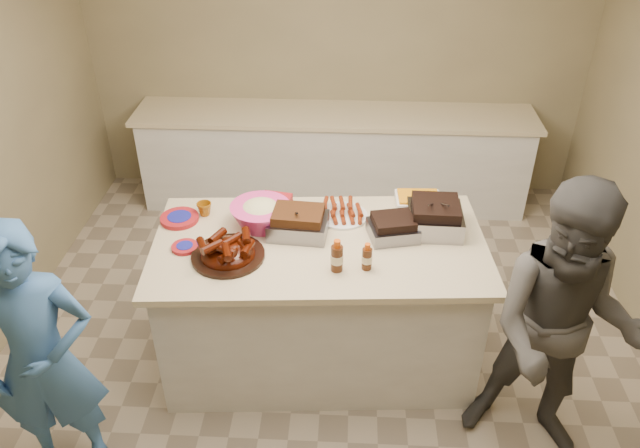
# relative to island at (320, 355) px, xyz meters

# --- Properties ---
(room) EXTENTS (4.50, 5.00, 2.70)m
(room) POSITION_rel_island_xyz_m (0.03, -0.11, 0.00)
(room) COLOR #90825B
(room) RESTS_ON ground
(back_counter) EXTENTS (3.60, 0.64, 0.90)m
(back_counter) POSITION_rel_island_xyz_m (0.03, 2.09, 0.45)
(back_counter) COLOR silver
(back_counter) RESTS_ON ground
(island) EXTENTS (2.10, 1.21, 0.96)m
(island) POSITION_rel_island_xyz_m (0.00, 0.00, 0.00)
(island) COLOR silver
(island) RESTS_ON ground
(rib_platter) EXTENTS (0.44, 0.44, 0.17)m
(rib_platter) POSITION_rel_island_xyz_m (-0.53, -0.18, 0.96)
(rib_platter) COLOR #441003
(rib_platter) RESTS_ON island
(pulled_pork_tray) EXTENTS (0.38, 0.30, 0.11)m
(pulled_pork_tray) POSITION_rel_island_xyz_m (-0.14, 0.09, 0.96)
(pulled_pork_tray) COLOR #47230F
(pulled_pork_tray) RESTS_ON island
(brisket_tray) EXTENTS (0.33, 0.30, 0.09)m
(brisket_tray) POSITION_rel_island_xyz_m (0.45, 0.08, 0.96)
(brisket_tray) COLOR black
(brisket_tray) RESTS_ON island
(roasting_pan) EXTENTS (0.34, 0.34, 0.13)m
(roasting_pan) POSITION_rel_island_xyz_m (0.71, 0.18, 0.96)
(roasting_pan) COLOR gray
(roasting_pan) RESTS_ON island
(coleslaw_bowl) EXTENTS (0.40, 0.40, 0.26)m
(coleslaw_bowl) POSITION_rel_island_xyz_m (-0.38, 0.16, 0.96)
(coleslaw_bowl) COLOR #DD3481
(coleslaw_bowl) RESTS_ON island
(sausage_plate) EXTENTS (0.35, 0.35, 0.05)m
(sausage_plate) POSITION_rel_island_xyz_m (0.13, 0.29, 0.96)
(sausage_plate) COLOR silver
(sausage_plate) RESTS_ON island
(mac_cheese_dish) EXTENTS (0.30, 0.23, 0.08)m
(mac_cheese_dish) POSITION_rel_island_xyz_m (0.63, 0.46, 0.96)
(mac_cheese_dish) COLOR orange
(mac_cheese_dish) RESTS_ON island
(bbq_bottle_a) EXTENTS (0.07, 0.07, 0.20)m
(bbq_bottle_a) POSITION_rel_island_xyz_m (0.11, -0.27, 0.96)
(bbq_bottle_a) COLOR #401E0C
(bbq_bottle_a) RESTS_ON island
(bbq_bottle_b) EXTENTS (0.06, 0.06, 0.17)m
(bbq_bottle_b) POSITION_rel_island_xyz_m (0.28, -0.25, 0.96)
(bbq_bottle_b) COLOR #401E0C
(bbq_bottle_b) RESTS_ON island
(mustard_bottle) EXTENTS (0.04, 0.04, 0.11)m
(mustard_bottle) POSITION_rel_island_xyz_m (-0.21, 0.10, 0.96)
(mustard_bottle) COLOR yellow
(mustard_bottle) RESTS_ON island
(sauce_bowl) EXTENTS (0.13, 0.05, 0.13)m
(sauce_bowl) POSITION_rel_island_xyz_m (-0.08, 0.23, 0.96)
(sauce_bowl) COLOR silver
(sauce_bowl) RESTS_ON island
(plate_stack_large) EXTENTS (0.26, 0.26, 0.03)m
(plate_stack_large) POSITION_rel_island_xyz_m (-0.91, 0.20, 0.96)
(plate_stack_large) COLOR maroon
(plate_stack_large) RESTS_ON island
(plate_stack_small) EXTENTS (0.17, 0.17, 0.02)m
(plate_stack_small) POSITION_rel_island_xyz_m (-0.80, -0.11, 0.96)
(plate_stack_small) COLOR maroon
(plate_stack_small) RESTS_ON island
(plastic_cup) EXTENTS (0.10, 0.10, 0.10)m
(plastic_cup) POSITION_rel_island_xyz_m (-0.76, 0.27, 0.96)
(plastic_cup) COLOR #854C09
(plastic_cup) RESTS_ON island
(basket_stack) EXTENTS (0.22, 0.18, 0.10)m
(basket_stack) POSITION_rel_island_xyz_m (-0.31, 0.36, 0.96)
(basket_stack) COLOR maroon
(basket_stack) RESTS_ON island
(guest_gray) EXTENTS (1.30, 1.91, 0.66)m
(guest_gray) POSITION_rel_island_xyz_m (1.31, -0.62, 0.00)
(guest_gray) COLOR #4F4C47
(guest_gray) RESTS_ON ground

